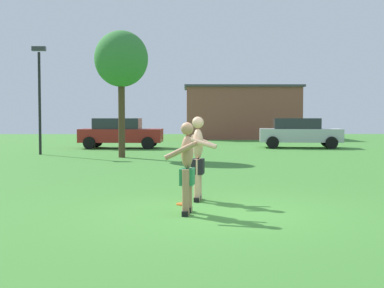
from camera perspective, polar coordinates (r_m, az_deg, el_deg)
ground_plane at (r=10.32m, az=2.68°, el=-7.02°), size 80.00×80.00×0.00m
player_near at (r=10.09m, az=-0.54°, el=-2.25°), size 0.62×0.64×1.66m
player_in_black at (r=11.63m, az=0.64°, el=-1.23°), size 0.66×0.76×1.75m
frisbee at (r=11.22m, az=-0.87°, el=-6.13°), size 0.29×0.29×0.03m
car_silver_near_post at (r=30.40m, az=10.88°, el=1.17°), size 4.47×2.39×1.58m
car_red_mid_lot at (r=29.76m, az=-7.32°, el=1.16°), size 4.38×2.19×1.58m
lamp_post at (r=25.80m, az=-15.28°, el=5.64°), size 0.60×0.24×4.78m
outbuilding_behind_lot at (r=42.19m, az=4.99°, el=3.25°), size 8.44×6.27×3.86m
tree_right_field at (r=23.51m, az=-7.22°, el=8.48°), size 2.22×2.22×5.24m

